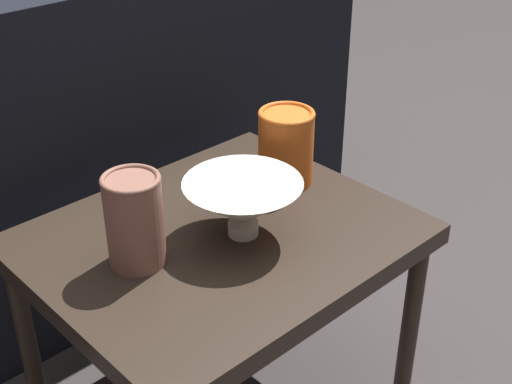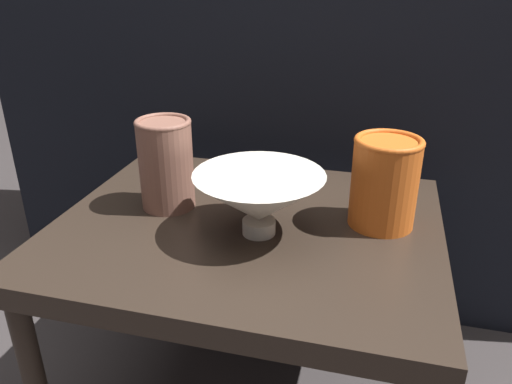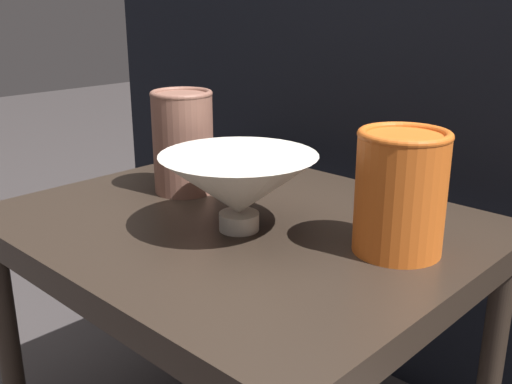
{
  "view_description": "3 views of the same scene",
  "coord_description": "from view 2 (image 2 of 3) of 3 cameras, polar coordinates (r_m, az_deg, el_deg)",
  "views": [
    {
      "loc": [
        -0.7,
        -0.84,
        1.15
      ],
      "look_at": [
        0.06,
        -0.04,
        0.51
      ],
      "focal_mm": 50.0,
      "sensor_mm": 36.0,
      "label": 1
    },
    {
      "loc": [
        0.21,
        -0.75,
        0.84
      ],
      "look_at": [
        0.02,
        -0.01,
        0.49
      ],
      "focal_mm": 35.0,
      "sensor_mm": 36.0,
      "label": 2
    },
    {
      "loc": [
        0.58,
        -0.58,
        0.74
      ],
      "look_at": [
        0.06,
        -0.03,
        0.49
      ],
      "focal_mm": 42.0,
      "sensor_mm": 36.0,
      "label": 3
    }
  ],
  "objects": [
    {
      "name": "vase_textured_left",
      "position": [
        0.92,
        -10.26,
        3.31
      ],
      "size": [
        0.1,
        0.1,
        0.17
      ],
      "color": "brown",
      "rests_on": "table"
    },
    {
      "name": "table",
      "position": [
        0.9,
        -0.98,
        -6.01
      ],
      "size": [
        0.67,
        0.55,
        0.43
      ],
      "color": "#2D231C",
      "rests_on": "ground_plane"
    },
    {
      "name": "couch_backdrop",
      "position": [
        1.45,
        5.6,
        6.62
      ],
      "size": [
        1.6,
        0.5,
        0.79
      ],
      "color": "black",
      "rests_on": "ground_plane"
    },
    {
      "name": "bowl",
      "position": [
        0.81,
        0.34,
        -0.72
      ],
      "size": [
        0.22,
        0.22,
        0.11
      ],
      "color": "silver",
      "rests_on": "table"
    },
    {
      "name": "vase_colorful_right",
      "position": [
        0.87,
        14.49,
        1.23
      ],
      "size": [
        0.11,
        0.11,
        0.16
      ],
      "color": "orange",
      "rests_on": "table"
    }
  ]
}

